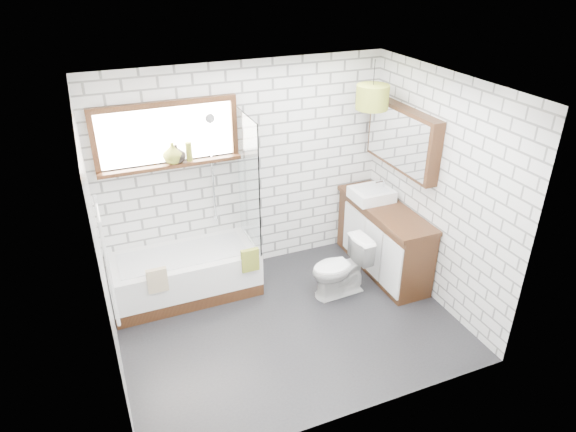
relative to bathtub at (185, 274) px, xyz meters
name	(u,v)px	position (x,y,z in m)	size (l,w,h in m)	color
floor	(289,324)	(0.88, -0.94, -0.27)	(3.40, 2.60, 0.01)	black
ceiling	(289,87)	(0.88, -0.94, 2.24)	(3.40, 2.60, 0.01)	white
wall_back	(245,171)	(0.88, 0.36, 0.99)	(3.40, 0.01, 2.50)	white
wall_front	(356,297)	(0.88, -2.25, 0.99)	(3.40, 0.01, 2.50)	white
wall_left	(100,257)	(-0.83, -0.94, 0.99)	(0.01, 2.60, 2.50)	white
wall_right	(437,191)	(2.58, -0.94, 0.99)	(0.01, 2.60, 2.50)	white
window	(167,135)	(0.03, 0.32, 1.54)	(1.52, 0.16, 0.68)	black
towel_radiator	(107,261)	(-0.78, -0.94, 0.94)	(0.06, 0.52, 1.00)	white
mirror_cabinet	(402,139)	(2.50, -0.34, 1.39)	(0.16, 1.20, 0.70)	black
shower_riser	(212,169)	(0.48, 0.32, 1.09)	(0.02, 0.02, 1.30)	silver
bathtub	(185,274)	(0.00, 0.00, 0.00)	(1.63, 0.72, 0.53)	white
shower_screen	(248,182)	(0.79, 0.00, 1.01)	(0.02, 0.72, 1.50)	white
towel_green	(250,260)	(0.66, -0.36, 0.24)	(0.20, 0.05, 0.27)	olive
towel_beige	(157,280)	(-0.34, -0.36, 0.24)	(0.21, 0.05, 0.27)	tan
vanity	(383,239)	(2.34, -0.40, 0.17)	(0.48, 1.50, 0.86)	black
basin	(372,194)	(2.28, -0.16, 0.66)	(0.46, 0.40, 0.13)	white
tap	(384,187)	(2.44, -0.16, 0.73)	(0.03, 0.03, 0.18)	silver
toilet	(340,268)	(1.63, -0.66, 0.08)	(0.67, 0.38, 0.68)	white
vase_olive	(173,155)	(0.06, 0.29, 1.33)	(0.22, 0.22, 0.23)	olive
vase_dark	(177,155)	(0.10, 0.29, 1.32)	(0.19, 0.19, 0.20)	black
bottle	(189,153)	(0.23, 0.29, 1.32)	(0.07, 0.07, 0.21)	olive
pendant	(372,97)	(2.19, -0.15, 1.84)	(0.36, 0.36, 0.26)	olive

